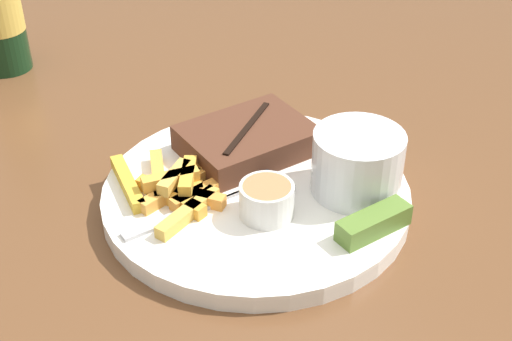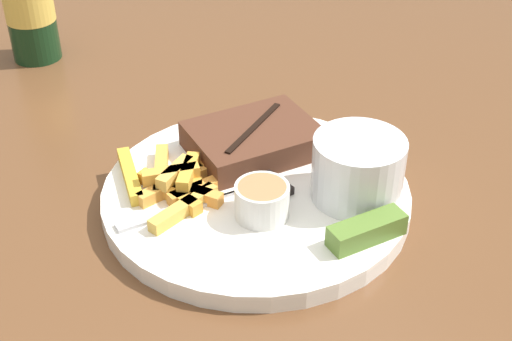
{
  "view_description": "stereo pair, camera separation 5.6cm",
  "coord_description": "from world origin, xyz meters",
  "px_view_note": "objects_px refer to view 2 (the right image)",
  "views": [
    {
      "loc": [
        -0.3,
        -0.46,
        1.18
      ],
      "look_at": [
        0.0,
        0.0,
        0.8
      ],
      "focal_mm": 50.0,
      "sensor_mm": 36.0,
      "label": 1
    },
    {
      "loc": [
        -0.25,
        -0.49,
        1.18
      ],
      "look_at": [
        0.0,
        0.0,
        0.8
      ],
      "focal_mm": 50.0,
      "sensor_mm": 36.0,
      "label": 2
    }
  ],
  "objects_px": {
    "steak_portion": "(254,140)",
    "dipping_sauce_cup": "(262,199)",
    "pickle_spear": "(367,230)",
    "knife_utensil": "(246,164)",
    "fork_utensil": "(181,209)",
    "coleslaw_cup": "(358,166)",
    "dinner_plate": "(256,195)"
  },
  "relations": [
    {
      "from": "steak_portion",
      "to": "dipping_sauce_cup",
      "type": "height_order",
      "value": "dipping_sauce_cup"
    },
    {
      "from": "pickle_spear",
      "to": "knife_utensil",
      "type": "bearing_deg",
      "value": 106.06
    },
    {
      "from": "fork_utensil",
      "to": "steak_portion",
      "type": "bearing_deg",
      "value": 29.02
    },
    {
      "from": "coleslaw_cup",
      "to": "pickle_spear",
      "type": "relative_size",
      "value": 1.19
    },
    {
      "from": "knife_utensil",
      "to": "dipping_sauce_cup",
      "type": "bearing_deg",
      "value": 153.41
    },
    {
      "from": "steak_portion",
      "to": "coleslaw_cup",
      "type": "height_order",
      "value": "coleslaw_cup"
    },
    {
      "from": "pickle_spear",
      "to": "fork_utensil",
      "type": "relative_size",
      "value": 0.53
    },
    {
      "from": "dipping_sauce_cup",
      "to": "pickle_spear",
      "type": "height_order",
      "value": "dipping_sauce_cup"
    },
    {
      "from": "dipping_sauce_cup",
      "to": "pickle_spear",
      "type": "xyz_separation_m",
      "value": [
        0.06,
        -0.07,
        -0.01
      ]
    },
    {
      "from": "coleslaw_cup",
      "to": "dinner_plate",
      "type": "bearing_deg",
      "value": 145.77
    },
    {
      "from": "dinner_plate",
      "to": "coleslaw_cup",
      "type": "relative_size",
      "value": 3.45
    },
    {
      "from": "pickle_spear",
      "to": "dinner_plate",
      "type": "bearing_deg",
      "value": 114.26
    },
    {
      "from": "dinner_plate",
      "to": "fork_utensil",
      "type": "distance_m",
      "value": 0.08
    },
    {
      "from": "coleslaw_cup",
      "to": "knife_utensil",
      "type": "bearing_deg",
      "value": 128.14
    },
    {
      "from": "pickle_spear",
      "to": "knife_utensil",
      "type": "xyz_separation_m",
      "value": [
        -0.04,
        0.15,
        -0.01
      ]
    },
    {
      "from": "coleslaw_cup",
      "to": "steak_portion",
      "type": "bearing_deg",
      "value": 114.2
    },
    {
      "from": "coleslaw_cup",
      "to": "knife_utensil",
      "type": "relative_size",
      "value": 0.51
    },
    {
      "from": "pickle_spear",
      "to": "dipping_sauce_cup",
      "type": "bearing_deg",
      "value": 131.95
    },
    {
      "from": "coleslaw_cup",
      "to": "pickle_spear",
      "type": "distance_m",
      "value": 0.07
    },
    {
      "from": "dinner_plate",
      "to": "pickle_spear",
      "type": "distance_m",
      "value": 0.12
    },
    {
      "from": "dinner_plate",
      "to": "steak_portion",
      "type": "relative_size",
      "value": 2.32
    },
    {
      "from": "dipping_sauce_cup",
      "to": "pickle_spear",
      "type": "distance_m",
      "value": 0.1
    },
    {
      "from": "coleslaw_cup",
      "to": "knife_utensil",
      "type": "distance_m",
      "value": 0.12
    },
    {
      "from": "coleslaw_cup",
      "to": "fork_utensil",
      "type": "xyz_separation_m",
      "value": [
        -0.15,
        0.05,
        -0.03
      ]
    },
    {
      "from": "dinner_plate",
      "to": "knife_utensil",
      "type": "relative_size",
      "value": 1.77
    },
    {
      "from": "coleslaw_cup",
      "to": "fork_utensil",
      "type": "distance_m",
      "value": 0.17
    },
    {
      "from": "dinner_plate",
      "to": "knife_utensil",
      "type": "bearing_deg",
      "value": 78.41
    },
    {
      "from": "dinner_plate",
      "to": "knife_utensil",
      "type": "xyz_separation_m",
      "value": [
        0.01,
        0.04,
        0.01
      ]
    },
    {
      "from": "dinner_plate",
      "to": "pickle_spear",
      "type": "relative_size",
      "value": 4.1
    },
    {
      "from": "dinner_plate",
      "to": "knife_utensil",
      "type": "distance_m",
      "value": 0.04
    },
    {
      "from": "steak_portion",
      "to": "knife_utensil",
      "type": "distance_m",
      "value": 0.03
    },
    {
      "from": "coleslaw_cup",
      "to": "dipping_sauce_cup",
      "type": "bearing_deg",
      "value": 171.68
    }
  ]
}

